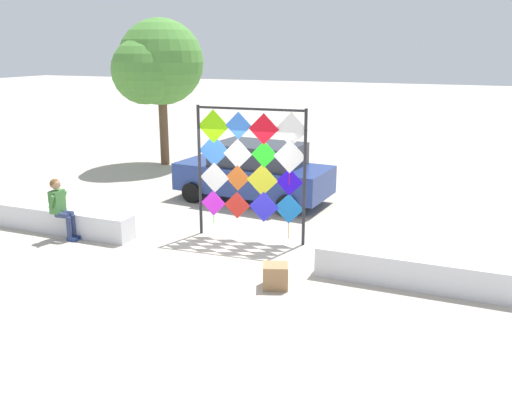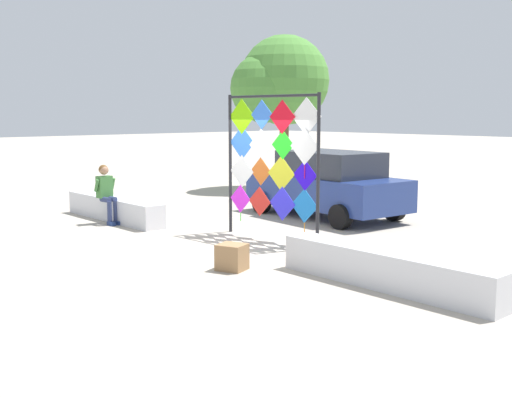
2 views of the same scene
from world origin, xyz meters
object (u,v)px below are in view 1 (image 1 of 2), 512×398
Objects in this scene: kite_display_rack at (251,164)px; parked_car at (255,172)px; cardboard_box_large at (275,276)px; tree_far_right at (154,67)px; seated_vendor at (61,204)px.

kite_display_rack is 0.68× the size of parked_car.
kite_display_rack is 6.64× the size of cardboard_box_large.
tree_far_right is at bearing 135.65° from kite_display_rack.
parked_car is at bearing -31.40° from tree_far_right.
kite_display_rack is at bearing 22.02° from seated_vendor.
seated_vendor is 8.63m from tree_far_right.
seated_vendor is at bearing -121.70° from parked_car.
parked_car is 5.93m from cardboard_box_large.
parked_car reaches higher than seated_vendor.
parked_car is at bearing 115.92° from cardboard_box_large.
seated_vendor is 0.32× the size of parked_car.
tree_far_right is at bearing 132.53° from cardboard_box_large.
seated_vendor is 5.53m from cardboard_box_large.
tree_far_right is (-2.32, 7.83, 2.79)m from seated_vendor.
cardboard_box_large is 0.09× the size of tree_far_right.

